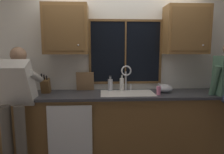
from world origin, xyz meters
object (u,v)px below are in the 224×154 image
object	(u,v)px
cutting_board	(85,81)
bottle_tall_clear	(122,84)
mixing_bowl	(164,88)
soap_dispenser	(159,90)
knife_block	(46,86)
bottle_green_glass	(110,85)
person_standing	(15,96)

from	to	relation	value
cutting_board	bottle_tall_clear	xyz separation A→B (m)	(0.58, -0.06, -0.04)
mixing_bowl	bottle_tall_clear	size ratio (longest dim) A/B	0.97
cutting_board	bottle_tall_clear	bearing A→B (deg)	-5.51
cutting_board	soap_dispenser	size ratio (longest dim) A/B	1.70
knife_block	bottle_green_glass	world-z (taller)	knife_block
person_standing	soap_dispenser	distance (m)	1.94
mixing_bowl	soap_dispenser	distance (m)	0.23
bottle_green_glass	person_standing	bearing A→B (deg)	-157.36
soap_dispenser	bottle_green_glass	xyz separation A→B (m)	(-0.68, 0.31, 0.03)
person_standing	cutting_board	size ratio (longest dim) A/B	5.32
cutting_board	soap_dispenser	xyz separation A→B (m)	(1.08, -0.35, -0.08)
cutting_board	bottle_tall_clear	world-z (taller)	cutting_board
bottle_tall_clear	mixing_bowl	bearing A→B (deg)	-10.33
person_standing	bottle_tall_clear	bearing A→B (deg)	19.47
knife_block	bottle_tall_clear	xyz separation A→B (m)	(1.15, 0.11, -0.00)
mixing_bowl	bottle_tall_clear	distance (m)	0.65
person_standing	mixing_bowl	xyz separation A→B (m)	(2.07, 0.39, 0.00)
bottle_green_glass	mixing_bowl	bearing A→B (deg)	-9.10
mixing_bowl	soap_dispenser	world-z (taller)	soap_dispenser
person_standing	bottle_green_glass	world-z (taller)	person_standing
cutting_board	bottle_green_glass	xyz separation A→B (m)	(0.40, -0.04, -0.05)
bottle_green_glass	bottle_tall_clear	xyz separation A→B (m)	(0.18, -0.01, 0.01)
knife_block	bottle_tall_clear	distance (m)	1.15
person_standing	soap_dispenser	xyz separation A→B (m)	(1.93, 0.21, 0.01)
person_standing	soap_dispenser	bearing A→B (deg)	6.14
cutting_board	bottle_green_glass	world-z (taller)	cutting_board
person_standing	knife_block	bearing A→B (deg)	55.06
cutting_board	mixing_bowl	xyz separation A→B (m)	(1.22, -0.17, -0.09)
bottle_green_glass	bottle_tall_clear	distance (m)	0.18
soap_dispenser	bottle_tall_clear	bearing A→B (deg)	149.41
person_standing	cutting_board	world-z (taller)	person_standing
cutting_board	mixing_bowl	size ratio (longest dim) A/B	1.18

